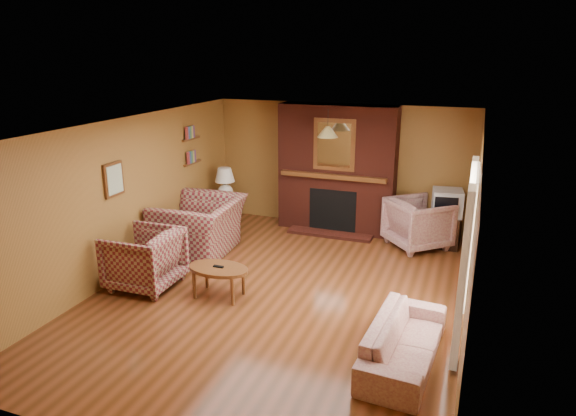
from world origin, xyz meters
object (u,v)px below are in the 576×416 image
at_px(plaid_loveseat, 200,227).
at_px(table_lamp, 225,182).
at_px(coffee_table, 219,271).
at_px(plaid_armchair, 144,259).
at_px(floral_armchair, 418,223).
at_px(crt_tv, 447,203).
at_px(tv_stand, 445,230).
at_px(side_table, 226,212).
at_px(fireplace, 337,170).
at_px(floral_sofa, 404,341).

height_order(plaid_loveseat, table_lamp, table_lamp).
bearing_deg(coffee_table, plaid_armchair, -175.69).
distance_m(floral_armchair, crt_tv, 0.61).
relative_size(plaid_loveseat, coffee_table, 1.63).
bearing_deg(crt_tv, tv_stand, 90.00).
height_order(table_lamp, crt_tv, table_lamp).
xyz_separation_m(plaid_loveseat, tv_stand, (3.90, 1.81, -0.18)).
height_order(plaid_armchair, side_table, plaid_armchair).
height_order(fireplace, plaid_armchair, fireplace).
bearing_deg(tv_stand, table_lamp, -172.11).
xyz_separation_m(floral_armchair, tv_stand, (0.44, 0.20, -0.15)).
relative_size(floral_sofa, tv_stand, 3.02).
height_order(floral_armchair, coffee_table, floral_armchair).
relative_size(floral_armchair, table_lamp, 1.51).
xyz_separation_m(fireplace, crt_tv, (2.05, -0.19, -0.38)).
bearing_deg(floral_sofa, tv_stand, 1.87).
bearing_deg(plaid_loveseat, table_lamp, -174.50).
bearing_deg(coffee_table, floral_armchair, 51.02).
height_order(floral_sofa, tv_stand, tv_stand).
distance_m(table_lamp, tv_stand, 4.21).
bearing_deg(plaid_armchair, coffee_table, 93.36).
relative_size(fireplace, plaid_loveseat, 1.66).
bearing_deg(tv_stand, floral_armchair, -152.25).
height_order(side_table, table_lamp, table_lamp).
bearing_deg(plaid_armchair, tv_stand, 128.07).
xyz_separation_m(fireplace, side_table, (-2.10, -0.53, -0.92)).
bearing_deg(side_table, plaid_loveseat, -80.25).
bearing_deg(plaid_armchair, side_table, -177.98).
xyz_separation_m(floral_sofa, tv_stand, (0.15, 3.86, 0.03)).
bearing_deg(tv_stand, floral_sofa, -89.16).
bearing_deg(floral_sofa, coffee_table, 79.41).
bearing_deg(table_lamp, plaid_armchair, -87.03).
distance_m(coffee_table, crt_tv, 4.25).
relative_size(coffee_table, table_lamp, 1.39).
distance_m(fireplace, plaid_loveseat, 2.81).
relative_size(plaid_loveseat, plaid_armchair, 1.51).
relative_size(side_table, tv_stand, 0.93).
relative_size(fireplace, crt_tv, 4.29).
bearing_deg(side_table, fireplace, 14.29).
xyz_separation_m(plaid_loveseat, table_lamp, (-0.25, 1.46, 0.42)).
distance_m(plaid_armchair, crt_tv, 5.16).
height_order(fireplace, tv_stand, fireplace).
bearing_deg(side_table, coffee_table, -64.77).
bearing_deg(fireplace, table_lamp, -165.71).
height_order(plaid_armchair, floral_sofa, plaid_armchair).
bearing_deg(floral_sofa, side_table, 52.87).
bearing_deg(plaid_loveseat, fireplace, 132.84).
xyz_separation_m(fireplace, plaid_loveseat, (-1.85, -1.99, -0.71)).
bearing_deg(plaid_loveseat, floral_armchair, 110.61).
height_order(floral_sofa, crt_tv, crt_tv).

